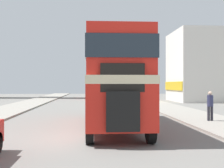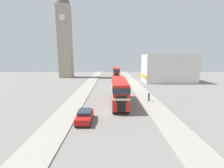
% 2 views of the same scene
% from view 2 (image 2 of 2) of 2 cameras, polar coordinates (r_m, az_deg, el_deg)
% --- Properties ---
extents(ground_plane, '(120.00, 120.00, 0.00)m').
position_cam_2_polar(ground_plane, '(23.04, 0.47, -10.16)').
color(ground_plane, slate).
extents(sidewalk_right, '(3.50, 120.00, 0.12)m').
position_cam_2_polar(sidewalk_right, '(24.11, 16.97, -9.53)').
color(sidewalk_right, gray).
rests_on(sidewalk_right, ground_plane).
extents(sidewalk_left, '(3.50, 120.00, 0.12)m').
position_cam_2_polar(sidewalk_left, '(23.87, -16.19, -9.69)').
color(sidewalk_left, gray).
rests_on(sidewalk_left, ground_plane).
extents(double_decker_bus, '(2.49, 11.15, 4.23)m').
position_cam_2_polar(double_decker_bus, '(25.81, 2.73, -2.13)').
color(double_decker_bus, red).
rests_on(double_decker_bus, ground_plane).
extents(bus_distant, '(2.41, 9.73, 4.08)m').
position_cam_2_polar(bus_distant, '(57.08, 1.57, 4.57)').
color(bus_distant, red).
rests_on(bus_distant, ground_plane).
extents(car_parked_near, '(1.81, 3.91, 1.42)m').
position_cam_2_polar(car_parked_near, '(19.52, -10.36, -11.84)').
color(car_parked_near, red).
rests_on(car_parked_near, ground_plane).
extents(pedestrian_walking, '(0.33, 0.33, 1.62)m').
position_cam_2_polar(pedestrian_walking, '(28.06, 13.88, -4.51)').
color(pedestrian_walking, '#282833').
rests_on(pedestrian_walking, sidewalk_right).
extents(church_tower, '(4.99, 4.99, 39.31)m').
position_cam_2_polar(church_tower, '(64.35, -17.76, 20.54)').
color(church_tower, tan).
rests_on(church_tower, ground_plane).
extents(shop_building_block, '(16.09, 8.40, 8.86)m').
position_cam_2_polar(shop_building_block, '(52.03, 20.68, 5.59)').
color(shop_building_block, silver).
rests_on(shop_building_block, ground_plane).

